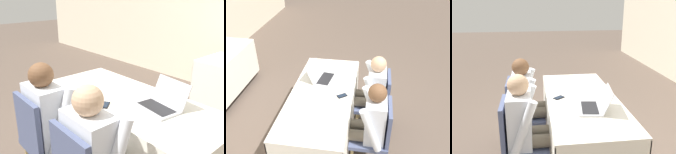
{
  "view_description": "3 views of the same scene",
  "coord_description": "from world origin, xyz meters",
  "views": [
    {
      "loc": [
        1.44,
        -1.46,
        1.68
      ],
      "look_at": [
        0.0,
        -0.2,
        1.01
      ],
      "focal_mm": 40.0,
      "sensor_mm": 36.0,
      "label": 1
    },
    {
      "loc": [
        -2.46,
        -0.58,
        2.55
      ],
      "look_at": [
        0.0,
        -0.2,
        1.01
      ],
      "focal_mm": 40.0,
      "sensor_mm": 36.0,
      "label": 2
    },
    {
      "loc": [
        2.5,
        -0.52,
        1.8
      ],
      "look_at": [
        0.0,
        -0.2,
        1.01
      ],
      "focal_mm": 40.0,
      "sensor_mm": 36.0,
      "label": 3
    }
  ],
  "objects": [
    {
      "name": "person_white_shirt",
      "position": [
        0.31,
        -0.59,
        0.65
      ],
      "size": [
        0.5,
        0.52,
        1.15
      ],
      "rotation": [
        0.0,
        0.0,
        3.14
      ],
      "color": "#665B4C",
      "rests_on": "ground_plane"
    },
    {
      "name": "cell_phone",
      "position": [
        -0.03,
        -0.25,
        0.76
      ],
      "size": [
        0.13,
        0.14,
        0.01
      ],
      "rotation": [
        0.0,
        0.0,
        0.65
      ],
      "color": "black",
      "rests_on": "conference_table_near"
    },
    {
      "name": "chair_near_left",
      "position": [
        -0.31,
        -0.69,
        0.49
      ],
      "size": [
        0.44,
        0.44,
        0.89
      ],
      "rotation": [
        0.0,
        0.0,
        3.14
      ],
      "color": "tan",
      "rests_on": "ground_plane"
    },
    {
      "name": "paper_beside_laptop",
      "position": [
        -0.01,
        0.03,
        0.76
      ],
      "size": [
        0.31,
        0.35,
        0.0
      ],
      "rotation": [
        0.0,
        0.0,
        0.39
      ],
      "color": "white",
      "rests_on": "conference_table_near"
    },
    {
      "name": "laptop",
      "position": [
        0.31,
        0.06,
        0.8
      ],
      "size": [
        0.39,
        0.36,
        0.22
      ],
      "rotation": [
        0.0,
        0.0,
        -0.14
      ],
      "color": "#B7B7BC",
      "rests_on": "conference_table_near"
    },
    {
      "name": "conference_table_near",
      "position": [
        0.0,
        0.0,
        0.57
      ],
      "size": [
        1.78,
        0.77,
        0.76
      ],
      "color": "white",
      "rests_on": "ground_plane"
    },
    {
      "name": "person_checkered_shirt",
      "position": [
        -0.31,
        -0.59,
        0.65
      ],
      "size": [
        0.5,
        0.52,
        1.15
      ],
      "rotation": [
        0.0,
        0.0,
        3.14
      ],
      "color": "#665B4C",
      "rests_on": "ground_plane"
    },
    {
      "name": "chair_near_right",
      "position": [
        0.31,
        -0.69,
        0.49
      ],
      "size": [
        0.44,
        0.44,
        0.89
      ],
      "rotation": [
        0.0,
        0.0,
        3.14
      ],
      "color": "tan",
      "rests_on": "ground_plane"
    },
    {
      "name": "paper_centre_table",
      "position": [
        -0.55,
        0.15,
        0.76
      ],
      "size": [
        0.24,
        0.32,
        0.0
      ],
      "rotation": [
        0.0,
        0.0,
        0.12
      ],
      "color": "white",
      "rests_on": "conference_table_near"
    }
  ]
}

